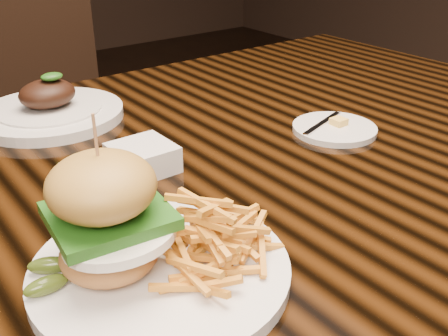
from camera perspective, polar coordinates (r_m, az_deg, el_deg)
dining_table at (r=0.82m, az=-5.02°, el=-3.92°), size 1.60×0.90×0.75m
burger_plate at (r=0.52m, az=-7.52°, el=-7.46°), size 0.26×0.26×0.18m
side_saucer at (r=0.89m, az=11.91°, el=4.24°), size 0.14×0.14×0.02m
ramekin at (r=0.75m, az=-8.84°, el=1.10°), size 0.09×0.09×0.04m
far_dish at (r=0.97m, az=-18.42°, el=5.99°), size 0.25×0.25×0.08m
chair_far at (r=1.65m, az=-19.42°, el=5.75°), size 0.48×0.48×0.95m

